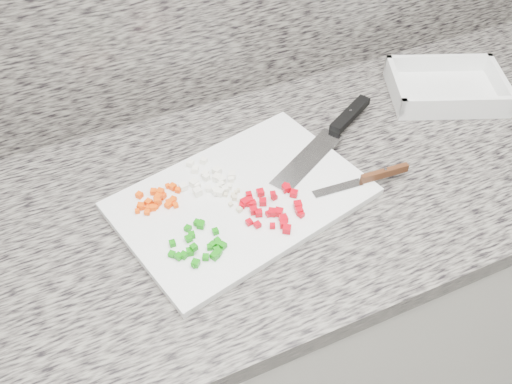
% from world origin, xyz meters
% --- Properties ---
extents(cabinet, '(3.92, 0.62, 0.86)m').
position_xyz_m(cabinet, '(0.00, 1.44, 0.43)').
color(cabinet, silver).
rests_on(cabinet, ground).
extents(countertop, '(3.96, 0.64, 0.04)m').
position_xyz_m(countertop, '(0.00, 1.44, 0.88)').
color(countertop, slate).
rests_on(countertop, cabinet).
extents(cutting_board, '(0.49, 0.38, 0.01)m').
position_xyz_m(cutting_board, '(-0.05, 1.43, 0.91)').
color(cutting_board, white).
rests_on(cutting_board, countertop).
extents(carrot_pile, '(0.09, 0.06, 0.02)m').
position_xyz_m(carrot_pile, '(-0.19, 1.47, 0.92)').
color(carrot_pile, '#F84A05').
rests_on(carrot_pile, cutting_board).
extents(onion_pile, '(0.11, 0.11, 0.01)m').
position_xyz_m(onion_pile, '(-0.09, 1.48, 0.92)').
color(onion_pile, white).
rests_on(onion_pile, cutting_board).
extents(green_pepper_pile, '(0.10, 0.10, 0.02)m').
position_xyz_m(green_pepper_pile, '(-0.16, 1.34, 0.92)').
color(green_pepper_pile, '#107B0B').
rests_on(green_pepper_pile, cutting_board).
extents(red_pepper_pile, '(0.12, 0.12, 0.02)m').
position_xyz_m(red_pepper_pile, '(-0.01, 1.37, 0.92)').
color(red_pepper_pile, '#BB0211').
rests_on(red_pepper_pile, cutting_board).
extents(garlic_pile, '(0.04, 0.06, 0.01)m').
position_xyz_m(garlic_pile, '(-0.07, 1.42, 0.92)').
color(garlic_pile, beige).
rests_on(garlic_pile, cutting_board).
extents(chef_knife, '(0.31, 0.19, 0.02)m').
position_xyz_m(chef_knife, '(0.20, 1.51, 0.92)').
color(chef_knife, '#BABCC1').
rests_on(chef_knife, cutting_board).
extents(paring_knife, '(0.20, 0.03, 0.02)m').
position_xyz_m(paring_knife, '(0.19, 1.36, 0.92)').
color(paring_knife, '#BABCC1').
rests_on(paring_knife, cutting_board).
extents(tray, '(0.29, 0.26, 0.05)m').
position_xyz_m(tray, '(0.50, 1.54, 0.92)').
color(tray, white).
rests_on(tray, countertop).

